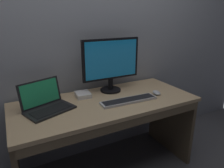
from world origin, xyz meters
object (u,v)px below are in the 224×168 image
external_monitor (111,63)px  external_drive_box (83,95)px  laptop_black (47,105)px  wired_keyboard (129,100)px  computer_mouse (156,93)px

external_monitor → external_drive_box: (-0.29, -0.01, -0.25)m
laptop_black → wired_keyboard: (0.64, -0.15, -0.03)m
computer_mouse → external_drive_box: 0.67m
laptop_black → wired_keyboard: 0.66m
laptop_black → computer_mouse: (0.95, -0.13, -0.02)m
external_monitor → computer_mouse: 0.50m
external_drive_box → wired_keyboard: bearing=-42.9°
wired_keyboard → external_drive_box: bearing=137.1°
computer_mouse → external_drive_box: bearing=171.4°
computer_mouse → external_drive_box: external_drive_box is taller
laptop_black → external_drive_box: size_ratio=2.75×
external_monitor → wired_keyboard: external_monitor is taller
wired_keyboard → computer_mouse: computer_mouse is taller
wired_keyboard → external_drive_box: external_drive_box is taller
external_monitor → wired_keyboard: 0.39m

